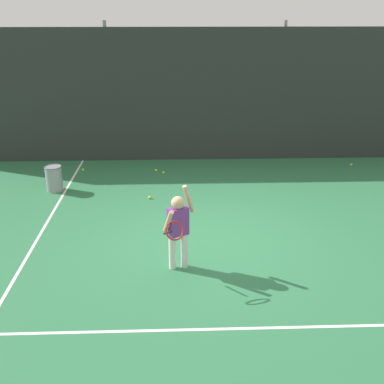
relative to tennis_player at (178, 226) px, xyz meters
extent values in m
plane|color=#2D7247|center=(0.50, 0.94, -0.73)|extent=(20.00, 20.00, 0.00)
cube|color=white|center=(0.50, -1.52, -0.72)|extent=(9.00, 0.05, 0.00)
cube|color=white|center=(-2.48, 1.94, -0.72)|extent=(0.05, 9.00, 0.00)
cube|color=#282D2B|center=(0.50, 5.59, 0.95)|extent=(13.48, 0.08, 3.34)
cylinder|color=slate|center=(-1.69, 5.65, 1.02)|extent=(0.09, 0.09, 3.49)
cylinder|color=slate|center=(2.70, 5.65, 1.02)|extent=(0.09, 0.09, 3.49)
cylinder|color=silver|center=(-0.09, 0.01, -0.44)|extent=(0.11, 0.11, 0.58)
cylinder|color=silver|center=(0.10, 0.04, -0.44)|extent=(0.11, 0.11, 0.58)
cube|color=#72338C|center=(0.00, 0.02, 0.07)|extent=(0.34, 0.29, 0.44)
sphere|color=tan|center=(0.00, 0.02, 0.38)|extent=(0.20, 0.20, 0.20)
cylinder|color=tan|center=(0.16, 0.13, 0.39)|extent=(0.21, 0.16, 0.46)
cylinder|color=tan|center=(-0.14, -0.12, 0.14)|extent=(0.19, 0.29, 0.43)
cylinder|color=black|center=(-0.15, -0.26, 0.03)|extent=(0.14, 0.22, 0.15)
torus|color=red|center=(-0.05, -0.46, 0.16)|extent=(0.33, 0.28, 0.26)
cylinder|color=gray|center=(-2.71, 3.42, -0.45)|extent=(0.36, 0.36, 0.55)
torus|color=#595B60|center=(-2.71, 3.42, -0.18)|extent=(0.38, 0.38, 0.02)
sphere|color=#CCE033|center=(-0.33, 4.43, -0.69)|extent=(0.07, 0.07, 0.07)
sphere|color=#CCE033|center=(4.47, 4.85, -0.69)|extent=(0.07, 0.07, 0.07)
sphere|color=#CCE033|center=(-0.52, 4.59, -0.69)|extent=(0.07, 0.07, 0.07)
sphere|color=#CCE033|center=(-0.59, 2.85, -0.69)|extent=(0.07, 0.07, 0.07)
sphere|color=#CCE033|center=(-2.33, 4.70, -0.69)|extent=(0.07, 0.07, 0.07)
camera|label=1|loc=(-0.02, -6.41, 3.12)|focal=43.99mm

